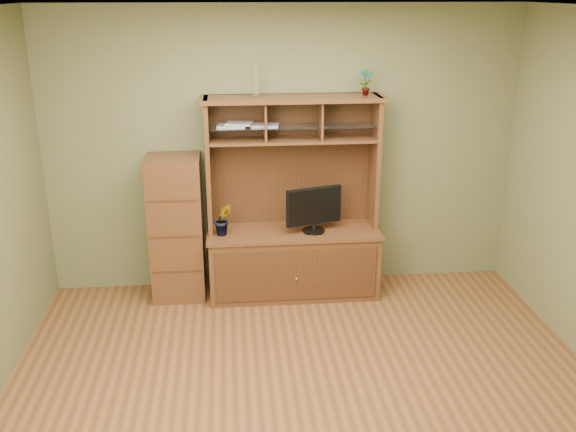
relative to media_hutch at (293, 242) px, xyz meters
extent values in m
cube|color=brown|center=(-0.07, -1.73, -0.53)|extent=(4.50, 4.00, 0.02)
cube|color=white|center=(-0.07, -1.73, 2.19)|extent=(4.50, 4.00, 0.02)
cube|color=#646A3E|center=(-0.07, 0.28, 0.83)|extent=(4.50, 0.02, 2.70)
cube|color=#646A3E|center=(-0.07, -3.74, 0.83)|extent=(4.50, 0.02, 2.70)
cube|color=#4F2A16|center=(0.00, -0.02, -0.21)|extent=(1.60, 0.55, 0.62)
cube|color=#321A0D|center=(0.00, -0.30, -0.21)|extent=(1.50, 0.01, 0.50)
sphere|color=silver|center=(0.00, -0.32, -0.24)|extent=(0.02, 0.02, 0.02)
cube|color=#4F2A16|center=(0.00, -0.02, 0.11)|extent=(1.64, 0.59, 0.03)
cube|color=#4F2A16|center=(-0.78, 0.08, 0.75)|extent=(0.04, 0.35, 1.25)
cube|color=#4F2A16|center=(0.78, 0.08, 0.75)|extent=(0.04, 0.35, 1.25)
cube|color=#321A0D|center=(0.00, 0.24, 0.75)|extent=(1.52, 0.02, 1.25)
cube|color=#4F2A16|center=(0.00, 0.08, 1.36)|extent=(1.66, 0.40, 0.04)
cube|color=#4F2A16|center=(0.00, 0.08, 0.98)|extent=(1.52, 0.32, 0.02)
cube|color=#4F2A16|center=(-0.25, 0.08, 1.16)|extent=(0.02, 0.31, 0.35)
cube|color=#4F2A16|center=(0.25, 0.08, 1.16)|extent=(0.02, 0.31, 0.35)
cube|color=silver|center=(0.00, 0.07, 1.11)|extent=(1.50, 0.27, 0.01)
cylinder|color=black|center=(0.19, -0.08, 0.14)|extent=(0.21, 0.21, 0.02)
cylinder|color=black|center=(0.19, -0.08, 0.18)|extent=(0.04, 0.04, 0.07)
cube|color=black|center=(0.19, -0.08, 0.38)|extent=(0.53, 0.20, 0.35)
imported|color=#28561D|center=(-0.66, -0.08, 0.28)|extent=(0.18, 0.15, 0.30)
imported|color=#2F6021|center=(0.66, 0.08, 1.50)|extent=(0.13, 0.10, 0.24)
cylinder|color=silver|center=(-0.33, 0.08, 1.43)|extent=(0.06, 0.06, 0.11)
cylinder|color=#99884C|center=(-0.33, 0.08, 1.59)|extent=(0.04, 0.04, 0.20)
cube|color=#ACACB1|center=(-0.56, 0.08, 1.12)|extent=(0.27, 0.21, 0.02)
cube|color=#ACACB1|center=(-0.49, 0.08, 1.14)|extent=(0.27, 0.23, 0.02)
cube|color=#ACACB1|center=(-0.25, 0.08, 1.12)|extent=(0.27, 0.22, 0.02)
cube|color=#4F2A16|center=(-1.10, 0.03, 0.17)|extent=(0.49, 0.44, 1.38)
cube|color=#321A0D|center=(-1.10, -0.19, -0.18)|extent=(0.45, 0.01, 0.02)
cube|color=#321A0D|center=(-1.10, -0.19, 0.17)|extent=(0.45, 0.01, 0.01)
cube|color=#321A0D|center=(-1.10, -0.19, 0.51)|extent=(0.45, 0.01, 0.02)
camera|label=1|loc=(-0.59, -5.68, 2.30)|focal=40.00mm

